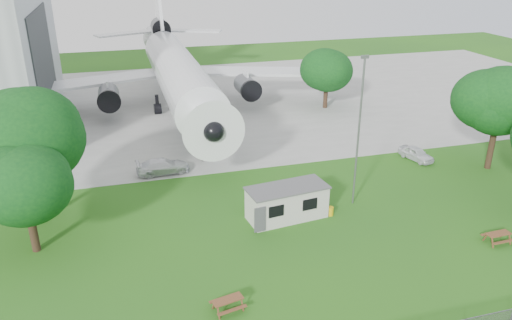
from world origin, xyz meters
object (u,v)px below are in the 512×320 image
object	(u,v)px
airliner	(177,69)
picnic_east	(497,242)
site_cabin	(287,202)
picnic_west	(228,310)

from	to	relation	value
airliner	picnic_east	size ratio (longest dim) A/B	26.52
airliner	site_cabin	bearing A→B (deg)	-82.13
airliner	picnic_east	xyz separation A→B (m)	(17.40, -37.92, -5.27)
airliner	site_cabin	distance (m)	30.97
site_cabin	picnic_east	size ratio (longest dim) A/B	3.83
airliner	picnic_west	world-z (taller)	airliner
picnic_east	picnic_west	bearing A→B (deg)	-177.26
airliner	picnic_east	distance (m)	42.05
picnic_west	site_cabin	bearing A→B (deg)	41.89
picnic_east	airliner	bearing A→B (deg)	112.32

